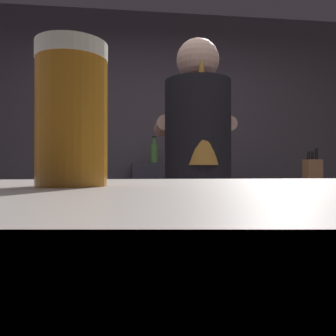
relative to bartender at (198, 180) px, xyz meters
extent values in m
cube|color=#524A56|center=(-0.05, 1.88, 0.35)|extent=(5.20, 0.10, 2.70)
cube|color=brown|center=(0.30, 0.46, -0.54)|extent=(2.10, 0.60, 0.92)
cube|color=#383644|center=(0.12, 1.60, -0.44)|extent=(0.85, 0.36, 1.12)
cube|color=#332F2D|center=(0.00, 0.01, -0.56)|extent=(0.28, 0.20, 0.89)
cylinder|color=black|center=(0.00, 0.01, 0.20)|extent=(0.34, 0.34, 0.62)
sphere|color=#D0A391|center=(0.00, 0.01, 0.62)|extent=(0.22, 0.22, 0.22)
cone|color=#B27A33|center=(0.00, -0.09, 0.35)|extent=(0.18, 0.18, 0.54)
cylinder|color=#D0A391|center=(-0.17, 0.17, 0.29)|extent=(0.09, 0.32, 0.08)
cylinder|color=#D0A391|center=(0.17, 0.16, 0.29)|extent=(0.09, 0.32, 0.08)
cube|color=#895D42|center=(0.84, 0.38, 0.02)|extent=(0.10, 0.08, 0.20)
cylinder|color=black|center=(0.81, 0.38, 0.14)|extent=(0.02, 0.02, 0.05)
cylinder|color=black|center=(0.84, 0.38, 0.14)|extent=(0.02, 0.02, 0.05)
cylinder|color=black|center=(0.87, 0.38, 0.15)|extent=(0.02, 0.02, 0.07)
cylinder|color=#C84C39|center=(-0.41, 0.46, -0.06)|extent=(0.20, 0.20, 0.05)
cube|color=silver|center=(0.28, 0.41, -0.08)|extent=(0.24, 0.10, 0.01)
cylinder|color=#B3701E|center=(-0.42, -1.35, 0.10)|extent=(0.07, 0.07, 0.13)
cylinder|color=white|center=(-0.42, -1.35, 0.18)|extent=(0.07, 0.07, 0.02)
cylinder|color=red|center=(0.11, 1.52, 0.17)|extent=(0.07, 0.07, 0.12)
cylinder|color=red|center=(0.11, 1.52, 0.25)|extent=(0.03, 0.03, 0.04)
cylinder|color=white|center=(0.11, 1.52, 0.28)|extent=(0.04, 0.04, 0.01)
cylinder|color=#4D873C|center=(-0.10, 1.58, 0.20)|extent=(0.07, 0.07, 0.18)
cylinder|color=#4D873C|center=(-0.10, 1.58, 0.32)|extent=(0.03, 0.03, 0.07)
cylinder|color=black|center=(-0.10, 1.58, 0.37)|extent=(0.04, 0.04, 0.01)
camera|label=1|loc=(-0.37, -1.72, 0.05)|focal=36.66mm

